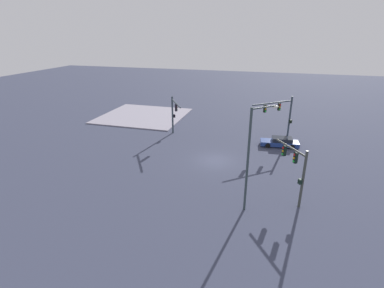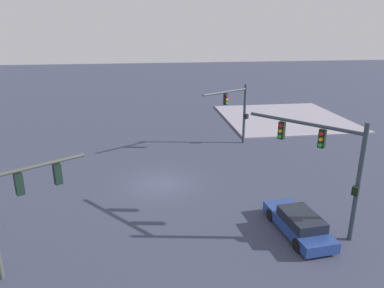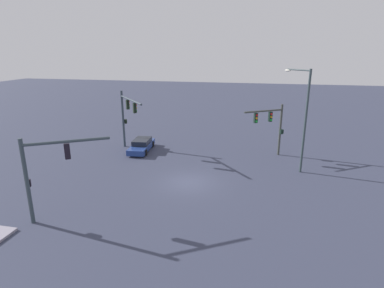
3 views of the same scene
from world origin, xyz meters
TOP-DOWN VIEW (x-y plane):
  - ground_plane at (0.00, 0.00)m, footprint 162.22×162.22m
  - sidewalk_corner at (15.97, -15.13)m, footprint 14.10×13.51m
  - traffic_signal_near_corner at (-8.19, 6.46)m, footprint 2.47×3.88m
  - traffic_signal_opposite_side at (7.44, -7.18)m, footprint 2.79×4.61m
  - traffic_signal_cross_street at (-6.96, -8.12)m, footprint 5.11×4.20m
  - streetlamp_curved_arm at (-4.54, 8.79)m, footprint 2.09×2.05m
  - sedan_car_approaching at (-7.17, -6.77)m, footprint 4.95×2.23m

SIDE VIEW (x-z plane):
  - ground_plane at x=0.00m, z-range 0.00..0.00m
  - sidewalk_corner at x=15.97m, z-range 0.00..0.15m
  - sedan_car_approaching at x=-7.17m, z-range -0.03..1.18m
  - traffic_signal_near_corner at x=-8.19m, z-range 0.84..6.01m
  - traffic_signal_opposite_side at x=7.44m, z-range 0.86..6.26m
  - traffic_signal_cross_street at x=-6.96m, z-range 1.08..7.22m
  - streetlamp_curved_arm at x=-4.54m, z-range 0.69..9.50m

